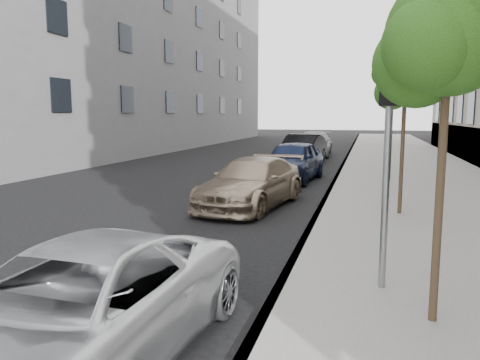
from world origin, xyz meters
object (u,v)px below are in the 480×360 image
at_px(tree_near, 452,33).
at_px(sedan_rear, 314,144).
at_px(tree_mid, 407,80).
at_px(signal_pole, 387,152).
at_px(sedan_blue, 292,161).
at_px(suv, 251,183).
at_px(minivan, 76,310).
at_px(sedan_black, 302,149).
at_px(tree_far, 395,65).

bearing_deg(tree_near, sedan_rear, 99.69).
relative_size(tree_mid, signal_pole, 1.31).
bearing_deg(tree_mid, sedan_blue, 121.31).
height_order(tree_near, suv, tree_near).
height_order(minivan, suv, suv).
height_order(signal_pole, sedan_rear, signal_pole).
relative_size(tree_mid, sedan_black, 0.85).
xyz_separation_m(tree_far, minivan, (-3.69, -14.92, -3.84)).
distance_m(sedan_blue, sedan_black, 6.36).
xyz_separation_m(suv, sedan_black, (-0.17, 11.98, 0.10)).
bearing_deg(tree_far, minivan, -103.89).
bearing_deg(tree_far, suv, -124.31).
relative_size(suv, sedan_blue, 1.02).
bearing_deg(sedan_black, tree_near, -70.32).
distance_m(minivan, sedan_blue, 14.61).
xyz_separation_m(tree_near, sedan_blue, (-3.77, 12.69, -2.74)).
bearing_deg(sedan_black, suv, -82.03).
bearing_deg(minivan, signal_pole, 47.10).
relative_size(tree_near, suv, 0.89).
bearing_deg(sedan_rear, sedan_black, -92.29).
height_order(signal_pole, sedan_blue, signal_pole).
bearing_deg(signal_pole, tree_far, 108.27).
bearing_deg(signal_pole, sedan_blue, 126.26).
xyz_separation_m(sedan_blue, sedan_black, (-0.46, 6.34, -0.00)).
height_order(tree_mid, minivan, tree_mid).
bearing_deg(tree_mid, signal_pole, -96.20).
bearing_deg(sedan_black, signal_pole, -71.47).
distance_m(tree_near, signal_pole, 1.84).
height_order(tree_far, sedan_blue, tree_far).
bearing_deg(signal_pole, tree_mid, 104.92).
height_order(tree_near, sedan_blue, tree_near).
bearing_deg(sedan_black, sedan_rear, 97.11).
bearing_deg(suv, minivan, -78.40).
distance_m(tree_mid, minivan, 9.62).
bearing_deg(signal_pole, tree_near, -37.67).
relative_size(tree_mid, tree_far, 0.79).
distance_m(sedan_black, sedan_rear, 5.70).
height_order(tree_near, sedan_black, tree_near).
bearing_deg(minivan, tree_far, 79.96).
xyz_separation_m(tree_far, suv, (-4.06, -5.95, -3.79)).
distance_m(tree_mid, suv, 4.96).
bearing_deg(suv, signal_pole, -51.06).
distance_m(tree_far, minivan, 15.84).
bearing_deg(tree_near, sedan_blue, 106.53).
xyz_separation_m(tree_far, sedan_blue, (-3.77, -0.31, -3.69)).
bearing_deg(sedan_black, minivan, -81.37).
bearing_deg(suv, sedan_rear, 99.77).
bearing_deg(minivan, tree_mid, 70.19).
height_order(tree_mid, sedan_rear, tree_mid).
distance_m(tree_mid, tree_far, 6.58).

